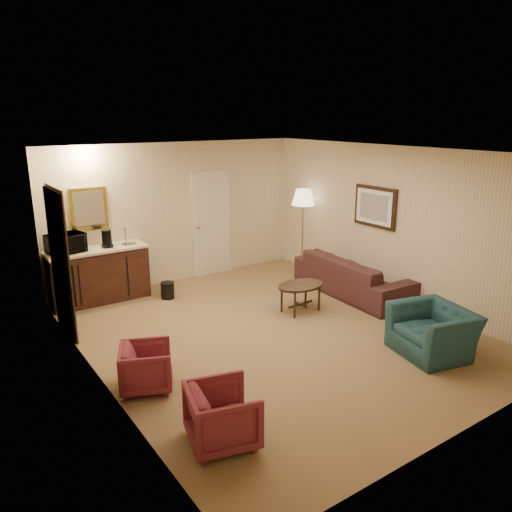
{
  "coord_description": "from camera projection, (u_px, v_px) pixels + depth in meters",
  "views": [
    {
      "loc": [
        -4.0,
        -5.41,
        3.08
      ],
      "look_at": [
        0.06,
        0.5,
        1.04
      ],
      "focal_mm": 35.0,
      "sensor_mm": 36.0,
      "label": 1
    }
  ],
  "objects": [
    {
      "name": "microwave",
      "position": [
        65.0,
        241.0,
        8.01
      ],
      "size": [
        0.61,
        0.42,
        0.38
      ],
      "primitive_type": "imported",
      "rotation": [
        0.0,
        0.0,
        0.19
      ],
      "color": "black",
      "rests_on": "wetbar_cabinet"
    },
    {
      "name": "rose_chair_near",
      "position": [
        146.0,
        365.0,
        5.75
      ],
      "size": [
        0.72,
        0.74,
        0.59
      ],
      "primitive_type": "imported",
      "rotation": [
        0.0,
        0.0,
        1.16
      ],
      "color": "maroon",
      "rests_on": "ground"
    },
    {
      "name": "waste_bin",
      "position": [
        168.0,
        290.0,
        8.63
      ],
      "size": [
        0.27,
        0.27,
        0.29
      ],
      "primitive_type": "cylinder",
      "rotation": [
        0.0,
        0.0,
        0.21
      ],
      "color": "black",
      "rests_on": "ground"
    },
    {
      "name": "floor_lamp",
      "position": [
        302.0,
        231.0,
        9.86
      ],
      "size": [
        0.55,
        0.55,
        1.69
      ],
      "primitive_type": "cube",
      "rotation": [
        0.0,
        0.0,
        -0.27
      ],
      "color": "gold",
      "rests_on": "ground"
    },
    {
      "name": "ground",
      "position": [
        272.0,
        332.0,
        7.31
      ],
      "size": [
        6.0,
        6.0,
        0.0
      ],
      "primitive_type": "plane",
      "color": "olive",
      "rests_on": "ground"
    },
    {
      "name": "coffee_maker",
      "position": [
        107.0,
        239.0,
        8.35
      ],
      "size": [
        0.19,
        0.19,
        0.3
      ],
      "primitive_type": "cylinder",
      "rotation": [
        0.0,
        0.0,
        -0.19
      ],
      "color": "black",
      "rests_on": "wetbar_cabinet"
    },
    {
      "name": "room_walls",
      "position": [
        237.0,
        210.0,
        7.4
      ],
      "size": [
        5.02,
        6.01,
        2.61
      ],
      "color": "beige",
      "rests_on": "ground"
    },
    {
      "name": "sofa",
      "position": [
        353.0,
        269.0,
        8.77
      ],
      "size": [
        0.79,
        2.34,
        0.9
      ],
      "primitive_type": "imported",
      "rotation": [
        0.0,
        0.0,
        1.52
      ],
      "color": "black",
      "rests_on": "ground"
    },
    {
      "name": "teal_armchair",
      "position": [
        433.0,
        324.0,
        6.56
      ],
      "size": [
        0.83,
        1.09,
        0.85
      ],
      "primitive_type": "imported",
      "rotation": [
        0.0,
        0.0,
        -1.79
      ],
      "color": "#1B3A45",
      "rests_on": "ground"
    },
    {
      "name": "rose_chair_far",
      "position": [
        222.0,
        413.0,
        4.77
      ],
      "size": [
        0.74,
        0.77,
        0.65
      ],
      "primitive_type": "imported",
      "rotation": [
        0.0,
        0.0,
        1.31
      ],
      "color": "maroon",
      "rests_on": "ground"
    },
    {
      "name": "wetbar_cabinet",
      "position": [
        99.0,
        275.0,
        8.44
      ],
      "size": [
        1.64,
        0.58,
        0.92
      ],
      "primitive_type": "cube",
      "color": "#3E1F13",
      "rests_on": "ground"
    },
    {
      "name": "coffee_table",
      "position": [
        300.0,
        298.0,
        8.03
      ],
      "size": [
        0.82,
        0.57,
        0.46
      ],
      "primitive_type": "cube",
      "rotation": [
        0.0,
        0.0,
        0.04
      ],
      "color": "black",
      "rests_on": "ground"
    }
  ]
}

